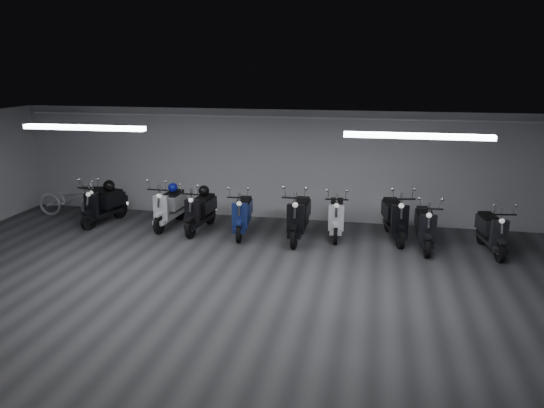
% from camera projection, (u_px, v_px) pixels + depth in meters
% --- Properties ---
extents(floor, '(14.00, 10.00, 0.01)m').
position_uv_depth(floor, '(228.00, 300.00, 8.86)').
color(floor, '#333335').
rests_on(floor, ground).
extents(ceiling, '(14.00, 10.00, 0.01)m').
position_uv_depth(ceiling, '(224.00, 135.00, 8.14)').
color(ceiling, gray).
rests_on(ceiling, ground).
extents(back_wall, '(14.00, 0.01, 2.80)m').
position_uv_depth(back_wall, '(281.00, 165.00, 13.24)').
color(back_wall, '#B0B0B3').
rests_on(back_wall, ground).
extents(fluor_strip_left, '(2.40, 0.18, 0.08)m').
position_uv_depth(fluor_strip_left, '(84.00, 128.00, 9.67)').
color(fluor_strip_left, white).
rests_on(fluor_strip_left, ceiling).
extents(fluor_strip_right, '(2.40, 0.18, 0.08)m').
position_uv_depth(fluor_strip_right, '(418.00, 136.00, 8.53)').
color(fluor_strip_right, white).
rests_on(fluor_strip_right, ceiling).
extents(conduit, '(13.60, 0.05, 0.05)m').
position_uv_depth(conduit, '(281.00, 117.00, 12.84)').
color(conduit, white).
rests_on(conduit, back_wall).
extents(scooter_0, '(1.02, 1.78, 1.25)m').
position_uv_depth(scooter_0, '(96.00, 197.00, 13.18)').
color(scooter_0, black).
rests_on(scooter_0, floor).
extents(scooter_1, '(0.94, 1.79, 1.27)m').
position_uv_depth(scooter_1, '(103.00, 199.00, 12.95)').
color(scooter_1, black).
rests_on(scooter_1, floor).
extents(scooter_2, '(0.68, 1.80, 1.32)m').
position_uv_depth(scooter_2, '(169.00, 201.00, 12.72)').
color(scooter_2, silver).
rests_on(scooter_2, floor).
extents(scooter_3, '(0.72, 1.78, 1.29)m').
position_uv_depth(scooter_3, '(200.00, 205.00, 12.40)').
color(scooter_3, black).
rests_on(scooter_3, floor).
extents(scooter_4, '(0.77, 1.78, 1.29)m').
position_uv_depth(scooter_4, '(242.00, 208.00, 12.12)').
color(scooter_4, navy).
rests_on(scooter_4, floor).
extents(scooter_5, '(0.64, 1.88, 1.40)m').
position_uv_depth(scooter_5, '(299.00, 210.00, 11.76)').
color(scooter_5, black).
rests_on(scooter_5, floor).
extents(scooter_6, '(0.68, 1.73, 1.27)m').
position_uv_depth(scooter_6, '(337.00, 210.00, 12.01)').
color(scooter_6, silver).
rests_on(scooter_6, floor).
extents(scooter_7, '(0.96, 1.92, 1.37)m').
position_uv_depth(scooter_7, '(395.00, 211.00, 11.77)').
color(scooter_7, black).
rests_on(scooter_7, floor).
extents(scooter_8, '(0.63, 1.76, 1.30)m').
position_uv_depth(scooter_8, '(425.00, 220.00, 11.20)').
color(scooter_8, black).
rests_on(scooter_8, floor).
extents(scooter_9, '(0.78, 1.72, 1.23)m').
position_uv_depth(scooter_9, '(492.00, 225.00, 10.95)').
color(scooter_9, black).
rests_on(scooter_9, floor).
extents(bicycle, '(1.79, 0.67, 1.15)m').
position_uv_depth(bicycle, '(70.00, 195.00, 13.60)').
color(bicycle, silver).
rests_on(bicycle, floor).
extents(helmet_0, '(0.29, 0.29, 0.29)m').
position_uv_depth(helmet_0, '(109.00, 186.00, 13.08)').
color(helmet_0, black).
rests_on(helmet_0, scooter_1).
extents(helmet_1, '(0.27, 0.27, 0.27)m').
position_uv_depth(helmet_1, '(204.00, 191.00, 12.55)').
color(helmet_1, black).
rests_on(helmet_1, scooter_3).
extents(helmet_2, '(0.23, 0.23, 0.23)m').
position_uv_depth(helmet_2, '(173.00, 188.00, 12.88)').
color(helmet_2, '#0D1593').
rests_on(helmet_2, scooter_2).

